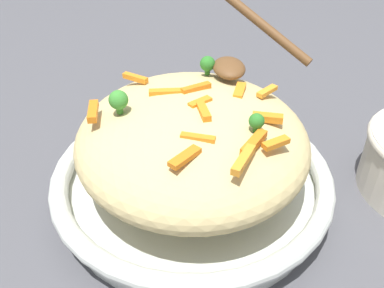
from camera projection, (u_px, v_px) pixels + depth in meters
name	position (u px, v px, depth m)	size (l,w,h in m)	color
ground_plane	(192.00, 196.00, 0.53)	(2.40, 2.40, 0.00)	#4C4C51
serving_bowl	(192.00, 180.00, 0.51)	(0.34, 0.34, 0.05)	silver
pasta_mound	(192.00, 138.00, 0.48)	(0.29, 0.27, 0.09)	#D1BA7A
carrot_piece_0	(243.00, 160.00, 0.37)	(0.04, 0.01, 0.01)	orange
carrot_piece_1	(167.00, 92.00, 0.47)	(0.04, 0.01, 0.01)	orange
carrot_piece_2	(196.00, 88.00, 0.47)	(0.04, 0.01, 0.01)	orange
carrot_piece_3	(276.00, 143.00, 0.40)	(0.03, 0.01, 0.01)	orange
carrot_piece_4	(268.00, 118.00, 0.43)	(0.03, 0.01, 0.01)	orange
carrot_piece_5	(135.00, 78.00, 0.51)	(0.03, 0.01, 0.01)	orange
carrot_piece_6	(254.00, 143.00, 0.40)	(0.04, 0.01, 0.01)	orange
carrot_piece_7	(204.00, 112.00, 0.43)	(0.03, 0.01, 0.01)	orange
carrot_piece_8	(240.00, 91.00, 0.48)	(0.03, 0.01, 0.01)	orange
carrot_piece_9	(200.00, 103.00, 0.45)	(0.03, 0.01, 0.01)	orange
carrot_piece_10	(93.00, 112.00, 0.44)	(0.04, 0.01, 0.01)	orange
carrot_piece_11	(202.00, 138.00, 0.40)	(0.03, 0.01, 0.01)	orange
carrot_piece_12	(185.00, 157.00, 0.38)	(0.04, 0.01, 0.01)	orange
carrot_piece_13	(267.00, 91.00, 0.48)	(0.03, 0.01, 0.01)	orange
broccoli_floret_0	(118.00, 102.00, 0.43)	(0.02, 0.02, 0.03)	#377928
broccoli_floret_1	(208.00, 64.00, 0.51)	(0.02, 0.02, 0.02)	#296820
broccoli_floret_2	(257.00, 121.00, 0.41)	(0.02, 0.02, 0.02)	#296820
serving_spoon	(241.00, 51.00, 0.52)	(0.14, 0.13, 0.08)	brown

